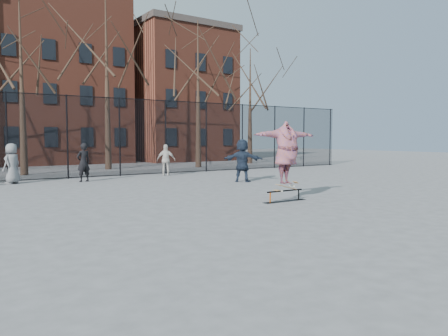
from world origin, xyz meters
TOP-DOWN VIEW (x-y plane):
  - ground at (0.00, 0.00)m, footprint 100.00×100.00m
  - skate_rail at (2.12, 1.61)m, footprint 1.59×0.24m
  - skateboard at (2.17, 1.61)m, footprint 0.80×0.19m
  - skater at (2.17, 1.61)m, footprint 2.39×0.69m
  - bystander_black at (-1.21, 11.16)m, footprint 0.71×0.54m
  - bystander_white at (3.26, 11.90)m, footprint 1.01×0.87m
  - bystander_navy at (4.61, 7.13)m, footprint 1.59×1.71m
  - bystander_extra at (-3.98, 12.00)m, footprint 1.00×0.95m
  - fence at (-0.01, 13.00)m, footprint 34.03×0.07m
  - tree_row at (-0.25, 17.15)m, footprint 33.66×7.46m
  - rowhouses at (0.72, 26.00)m, footprint 29.00×7.00m

SIDE VIEW (x-z plane):
  - ground at x=0.00m, z-range 0.00..0.00m
  - skate_rail at x=2.12m, z-range -0.04..0.31m
  - skateboard at x=2.17m, z-range 0.35..0.45m
  - bystander_white at x=3.26m, z-range 0.00..1.62m
  - bystander_black at x=-1.21m, z-range 0.00..1.72m
  - bystander_extra at x=-3.98m, z-range 0.00..1.73m
  - bystander_navy at x=4.61m, z-range 0.00..1.91m
  - skater at x=2.17m, z-range 0.45..2.38m
  - fence at x=-0.01m, z-range 0.05..4.05m
  - rowhouses at x=0.72m, z-range -0.44..12.56m
  - tree_row at x=-0.25m, z-range 2.02..12.69m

